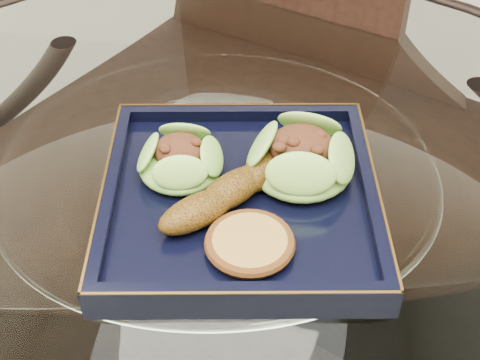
# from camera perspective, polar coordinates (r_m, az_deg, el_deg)

# --- Properties ---
(dining_table) EXTENTS (1.13, 1.13, 0.77)m
(dining_table) POSITION_cam_1_polar(r_m,az_deg,el_deg) (0.80, -1.59, -10.50)
(dining_table) COLOR white
(dining_table) RESTS_ON ground
(dining_chair) EXTENTS (0.50, 0.50, 0.90)m
(dining_chair) POSITION_cam_1_polar(r_m,az_deg,el_deg) (1.11, 0.59, 0.55)
(dining_chair) COLOR black
(dining_chair) RESTS_ON ground
(navy_plate) EXTENTS (0.32, 0.32, 0.02)m
(navy_plate) POSITION_cam_1_polar(r_m,az_deg,el_deg) (0.67, 0.00, -1.92)
(navy_plate) COLOR black
(navy_plate) RESTS_ON dining_table
(lettuce_wrap_left) EXTENTS (0.10, 0.10, 0.03)m
(lettuce_wrap_left) POSITION_cam_1_polar(r_m,az_deg,el_deg) (0.68, -5.11, 1.55)
(lettuce_wrap_left) COLOR #65A730
(lettuce_wrap_left) RESTS_ON navy_plate
(lettuce_wrap_right) EXTENTS (0.14, 0.14, 0.04)m
(lettuce_wrap_right) POSITION_cam_1_polar(r_m,az_deg,el_deg) (0.67, 5.20, 1.66)
(lettuce_wrap_right) COLOR #62962B
(lettuce_wrap_right) RESTS_ON navy_plate
(roasted_plantain) EXTENTS (0.12, 0.15, 0.03)m
(roasted_plantain) POSITION_cam_1_polar(r_m,az_deg,el_deg) (0.64, -0.65, -0.79)
(roasted_plantain) COLOR #623D0A
(roasted_plantain) RESTS_ON navy_plate
(crumb_patty) EXTENTS (0.10, 0.10, 0.01)m
(crumb_patty) POSITION_cam_1_polar(r_m,az_deg,el_deg) (0.60, 0.84, -5.50)
(crumb_patty) COLOR #A98138
(crumb_patty) RESTS_ON navy_plate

